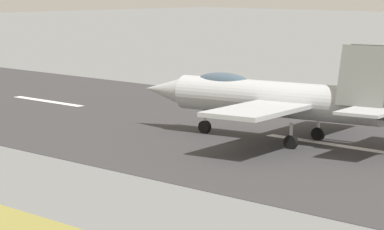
# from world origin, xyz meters

# --- Properties ---
(ground_plane) EXTENTS (400.00, 400.00, 0.00)m
(ground_plane) POSITION_xyz_m (0.00, 0.00, 0.00)
(ground_plane) COLOR slate
(runway_strip) EXTENTS (240.00, 26.00, 0.02)m
(runway_strip) POSITION_xyz_m (-0.02, 0.00, 0.01)
(runway_strip) COLOR #353435
(runway_strip) RESTS_ON ground
(fighter_jet) EXTENTS (17.48, 14.11, 5.67)m
(fighter_jet) POSITION_xyz_m (1.65, 1.33, 2.47)
(fighter_jet) COLOR #ACAFB2
(fighter_jet) RESTS_ON ground
(crew_person) EXTENTS (0.68, 0.37, 1.63)m
(crew_person) POSITION_xyz_m (15.54, -10.33, 0.82)
(crew_person) COLOR #1E2338
(crew_person) RESTS_ON ground
(marker_cone_mid) EXTENTS (0.44, 0.44, 0.55)m
(marker_cone_mid) POSITION_xyz_m (8.93, -12.46, 0.28)
(marker_cone_mid) COLOR orange
(marker_cone_mid) RESTS_ON ground
(marker_cone_far) EXTENTS (0.44, 0.44, 0.55)m
(marker_cone_far) POSITION_xyz_m (22.30, -12.46, 0.28)
(marker_cone_far) COLOR orange
(marker_cone_far) RESTS_ON ground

